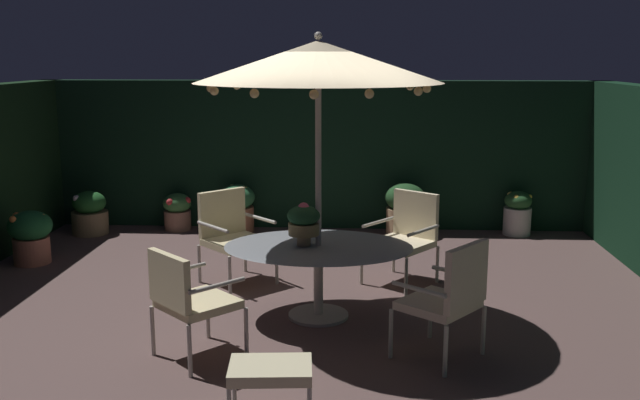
% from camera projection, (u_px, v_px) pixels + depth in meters
% --- Properties ---
extents(ground_plane, '(8.15, 7.38, 0.02)m').
position_uv_depth(ground_plane, '(298.00, 311.00, 6.98)').
color(ground_plane, brown).
extents(hedge_backdrop_rear, '(8.15, 0.30, 2.12)m').
position_uv_depth(hedge_backdrop_rear, '(319.00, 154.00, 10.23)').
color(hedge_backdrop_rear, black).
rests_on(hedge_backdrop_rear, ground_plane).
extents(patio_dining_table, '(1.79, 1.33, 0.71)m').
position_uv_depth(patio_dining_table, '(318.00, 257.00, 6.69)').
color(patio_dining_table, '#B7B1A4').
rests_on(patio_dining_table, ground_plane).
extents(patio_umbrella, '(2.25, 2.25, 2.67)m').
position_uv_depth(patio_umbrella, '(318.00, 62.00, 6.32)').
color(patio_umbrella, '#B9AFA8').
rests_on(patio_umbrella, ground_plane).
extents(centerpiece_planter, '(0.31, 0.31, 0.41)m').
position_uv_depth(centerpiece_planter, '(304.00, 221.00, 6.60)').
color(centerpiece_planter, '#856C51').
rests_on(centerpiece_planter, patio_dining_table).
extents(patio_chair_north, '(0.81, 0.82, 1.01)m').
position_uv_depth(patio_chair_north, '(450.00, 294.00, 5.73)').
color(patio_chair_north, '#B7B7A3').
rests_on(patio_chair_north, ground_plane).
extents(patio_chair_northeast, '(0.87, 0.87, 0.99)m').
position_uv_depth(patio_chair_northeast, '(406.00, 233.00, 7.77)').
color(patio_chair_northeast, '#B9B3A4').
rests_on(patio_chair_northeast, ground_plane).
extents(patio_chair_east, '(0.89, 0.89, 1.00)m').
position_uv_depth(patio_chair_east, '(231.00, 231.00, 7.77)').
color(patio_chair_east, '#B9B4AA').
rests_on(patio_chair_east, ground_plane).
extents(patio_chair_southeast, '(0.82, 0.82, 0.93)m').
position_uv_depth(patio_chair_southeast, '(188.00, 296.00, 5.74)').
color(patio_chair_southeast, '#BAB1A6').
rests_on(patio_chair_southeast, ground_plane).
extents(ottoman_footrest, '(0.60, 0.44, 0.39)m').
position_uv_depth(ottoman_footrest, '(270.00, 372.00, 4.84)').
color(ottoman_footrest, '#B2B1A7').
rests_on(ottoman_footrest, ground_plane).
extents(potted_plant_back_left, '(0.50, 0.50, 0.61)m').
position_uv_depth(potted_plant_back_left, '(90.00, 213.00, 9.90)').
color(potted_plant_back_left, '#7B6849').
rests_on(potted_plant_back_left, ground_plane).
extents(potted_plant_back_right, '(0.56, 0.56, 0.73)m').
position_uv_depth(potted_plant_back_right, '(405.00, 208.00, 9.84)').
color(potted_plant_back_right, tan).
rests_on(potted_plant_back_right, ground_plane).
extents(potted_plant_back_center, '(0.38, 0.38, 0.62)m').
position_uv_depth(potted_plant_back_center, '(518.00, 212.00, 9.85)').
color(potted_plant_back_center, beige).
rests_on(potted_plant_back_center, ground_plane).
extents(potted_plant_right_near, '(0.51, 0.51, 0.67)m').
position_uv_depth(potted_plant_right_near, '(237.00, 207.00, 10.04)').
color(potted_plant_right_near, '#AB6748').
rests_on(potted_plant_right_near, ground_plane).
extents(potted_plant_left_near, '(0.41, 0.41, 0.53)m').
position_uv_depth(potted_plant_left_near, '(177.00, 211.00, 10.14)').
color(potted_plant_left_near, '#8B614F').
rests_on(potted_plant_left_near, ground_plane).
extents(potted_plant_left_far, '(0.52, 0.52, 0.65)m').
position_uv_depth(potted_plant_left_far, '(31.00, 235.00, 8.48)').
color(potted_plant_left_far, '#A4614D').
rests_on(potted_plant_left_far, ground_plane).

